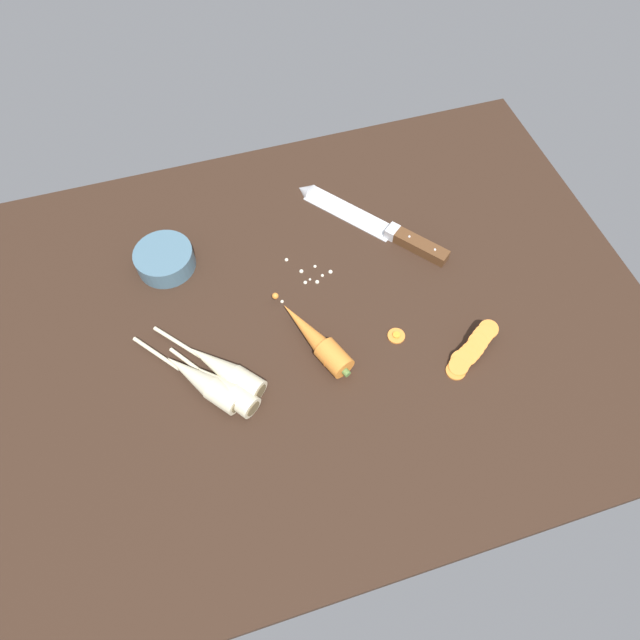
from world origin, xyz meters
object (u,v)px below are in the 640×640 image
parsnip_mid_left (202,381)px  carrot_slice_stack (472,350)px  chefs_knife (367,221)px  carrot_slice_stray_near (396,335)px  prep_bowl (165,259)px  parsnip_mid_right (225,388)px  whole_carrot (315,339)px  parsnip_front (224,369)px

parsnip_mid_left → carrot_slice_stack: size_ratio=1.75×
chefs_knife → parsnip_mid_left: bearing=-146.0°
carrot_slice_stray_near → prep_bowl: (-36.38, 27.35, 1.79)cm
carrot_slice_stack → prep_bowl: size_ratio=1.02×
parsnip_mid_left → parsnip_mid_right: bearing=-34.5°
whole_carrot → carrot_slice_stray_near: 14.48cm
carrot_slice_stray_near → prep_bowl: 45.55cm
parsnip_mid_left → parsnip_mid_right: (3.41, -2.35, 0.00)cm
parsnip_mid_left → whole_carrot: bearing=5.6°
prep_bowl → parsnip_mid_right: bearing=-79.4°
whole_carrot → parsnip_front: bearing=-176.5°
parsnip_mid_right → carrot_slice_stack: 42.29cm
carrot_slice_stray_near → whole_carrot: bearing=169.9°
whole_carrot → carrot_slice_stack: 26.92cm
parsnip_mid_right → carrot_slice_stray_near: size_ratio=5.32×
carrot_slice_stray_near → prep_bowl: prep_bowl is taller
whole_carrot → parsnip_mid_right: size_ratio=1.18×
chefs_knife → parsnip_mid_right: (-34.76, -28.10, 1.33)cm
carrot_slice_stack → carrot_slice_stray_near: carrot_slice_stack is taller
prep_bowl → chefs_knife: bearing=-1.5°
whole_carrot → parsnip_front: size_ratio=1.02×
parsnip_front → parsnip_mid_left: same height
parsnip_mid_left → carrot_slice_stack: (45.39, -7.49, -0.55)cm
carrot_slice_stray_near → carrot_slice_stack: bearing=-32.2°
carrot_slice_stack → prep_bowl: prep_bowl is taller
chefs_knife → parsnip_mid_left: 46.06cm
carrot_slice_stack → carrot_slice_stray_near: (-11.04, 6.95, -1.07)cm
parsnip_front → carrot_slice_stray_near: bearing=-2.9°
chefs_knife → parsnip_mid_left: parsnip_mid_left is taller
parsnip_front → prep_bowl: 26.51cm
chefs_knife → whole_carrot: 29.84cm
parsnip_mid_left → parsnip_front: bearing=14.0°
chefs_knife → whole_carrot: bearing=-127.1°
chefs_knife → carrot_slice_stack: 34.02cm
parsnip_mid_right → carrot_slice_stray_near: 31.03cm
parsnip_front → carrot_slice_stack: 42.31cm
carrot_slice_stray_near → prep_bowl: bearing=143.1°
chefs_knife → parsnip_mid_right: 44.71cm
parsnip_front → parsnip_mid_right: same height
parsnip_front → carrot_slice_stack: bearing=-11.6°
parsnip_front → parsnip_mid_right: size_ratio=1.16×
chefs_knife → parsnip_front: parsnip_front is taller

